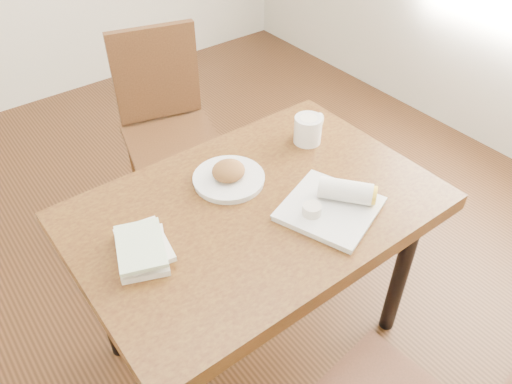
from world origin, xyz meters
TOP-DOWN VIEW (x-y plane):
  - ground at (0.00, 0.00)m, footprint 4.00×5.00m
  - table at (0.00, 0.00)m, footprint 1.16×0.78m
  - chair_far at (0.17, 0.92)m, footprint 0.51×0.51m
  - plate_scone at (-0.00, 0.15)m, footprint 0.24×0.24m
  - coffee_mug at (0.37, 0.16)m, footprint 0.15×0.10m
  - plate_burrito at (0.18, -0.17)m, footprint 0.35×0.35m
  - book_stack at (-0.39, 0.02)m, footprint 0.20×0.23m

SIDE VIEW (x-z plane):
  - ground at x=0.00m, z-range -0.01..0.00m
  - chair_far at x=0.17m, z-range 0.07..1.03m
  - table at x=0.00m, z-range 0.29..1.04m
  - plate_scone at x=0.00m, z-range 0.74..0.81m
  - book_stack at x=-0.39m, z-range 0.75..0.80m
  - plate_burrito at x=0.18m, z-range 0.73..0.82m
  - coffee_mug at x=0.37m, z-range 0.75..0.86m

